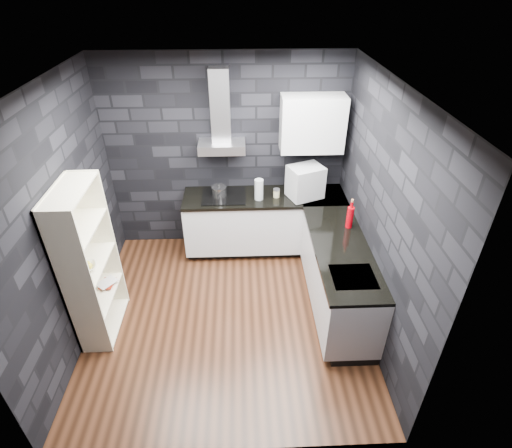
{
  "coord_description": "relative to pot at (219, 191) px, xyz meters",
  "views": [
    {
      "loc": [
        0.19,
        -3.42,
        3.56
      ],
      "look_at": [
        0.35,
        0.45,
        1.0
      ],
      "focal_mm": 28.0,
      "sensor_mm": 36.0,
      "label": 1
    }
  ],
  "objects": [
    {
      "name": "wall_right",
      "position": [
        1.74,
        -1.31,
        0.38
      ],
      "size": [
        0.05,
        3.2,
        2.7
      ],
      "primitive_type": "cube",
      "color": "black",
      "rests_on": "ground"
    },
    {
      "name": "ceiling",
      "position": [
        0.11,
        -1.31,
        1.73
      ],
      "size": [
        3.2,
        3.2,
        0.0
      ],
      "primitive_type": "plane",
      "rotation": [
        3.14,
        0.0,
        0.0
      ],
      "color": "silver"
    },
    {
      "name": "hood_chimney",
      "position": [
        0.06,
        0.19,
        1.1
      ],
      "size": [
        0.24,
        0.2,
        0.9
      ],
      "primitive_type": "cube",
      "color": "silver",
      "rests_on": "hood_body"
    },
    {
      "name": "upper_cabinet",
      "position": [
        1.21,
        0.11,
        0.88
      ],
      "size": [
        0.8,
        0.35,
        0.7
      ],
      "primitive_type": "cube",
      "color": "silver",
      "rests_on": "wall_back"
    },
    {
      "name": "ground",
      "position": [
        0.11,
        -1.31,
        -0.97
      ],
      "size": [
        3.2,
        3.2,
        0.0
      ],
      "primitive_type": "plane",
      "color": "#472616"
    },
    {
      "name": "toekick_back",
      "position": [
        0.61,
        0.03,
        -0.92
      ],
      "size": [
        2.18,
        0.5,
        0.1
      ],
      "primitive_type": "cube",
      "color": "black",
      "rests_on": "ground"
    },
    {
      "name": "wall_left",
      "position": [
        -1.51,
        -1.31,
        0.38
      ],
      "size": [
        0.05,
        3.2,
        2.7
      ],
      "primitive_type": "cube",
      "color": "black",
      "rests_on": "ground"
    },
    {
      "name": "sink_rim",
      "position": [
        1.41,
        -1.71,
        -0.08
      ],
      "size": [
        0.44,
        0.4,
        0.01
      ],
      "primitive_type": "cube",
      "color": "silver",
      "rests_on": "counter_right_top"
    },
    {
      "name": "fruit_bowl",
      "position": [
        -1.31,
        -1.5,
        -0.03
      ],
      "size": [
        0.26,
        0.26,
        0.05
      ],
      "primitive_type": "imported",
      "rotation": [
        0.0,
        0.0,
        0.35
      ],
      "color": "white",
      "rests_on": "bookshelf"
    },
    {
      "name": "cooktop",
      "position": [
        0.06,
        -0.01,
        -0.06
      ],
      "size": [
        0.58,
        0.5,
        0.01
      ],
      "primitive_type": "cube",
      "color": "black",
      "rests_on": "counter_back_top"
    },
    {
      "name": "appliance_garage",
      "position": [
        1.14,
        -0.07,
        0.16
      ],
      "size": [
        0.52,
        0.47,
        0.43
      ],
      "primitive_type": "cube",
      "rotation": [
        0.0,
        0.0,
        0.39
      ],
      "color": "#B0B3B7",
      "rests_on": "counter_back_top"
    },
    {
      "name": "counter_right_top",
      "position": [
        1.4,
        -1.21,
        -0.09
      ],
      "size": [
        0.62,
        1.8,
        0.04
      ],
      "primitive_type": "cube",
      "color": "black",
      "rests_on": "counter_right_cab"
    },
    {
      "name": "book_red",
      "position": [
        -1.33,
        -1.23,
        -0.4
      ],
      "size": [
        0.15,
        0.04,
        0.2
      ],
      "primitive_type": "imported",
      "rotation": [
        0.0,
        0.0,
        -0.11
      ],
      "color": "maroon",
      "rests_on": "bookshelf"
    },
    {
      "name": "book_second",
      "position": [
        -1.32,
        -1.19,
        -0.38
      ],
      "size": [
        0.13,
        0.11,
        0.21
      ],
      "primitive_type": "imported",
      "rotation": [
        0.0,
        0.0,
        -0.68
      ],
      "color": "#B2B2B2",
      "rests_on": "bookshelf"
    },
    {
      "name": "counter_corner_top",
      "position": [
        1.41,
        -0.01,
        -0.09
      ],
      "size": [
        0.62,
        0.62,
        0.04
      ],
      "primitive_type": "cube",
      "color": "black",
      "rests_on": "counter_right_cab"
    },
    {
      "name": "storage_jar",
      "position": [
        0.77,
        -0.05,
        -0.02
      ],
      "size": [
        0.09,
        0.09,
        0.1
      ],
      "primitive_type": "cylinder",
      "rotation": [
        0.0,
        0.0,
        0.09
      ],
      "color": "tan",
      "rests_on": "counter_back_top"
    },
    {
      "name": "toekick_right",
      "position": [
        1.45,
        -1.21,
        -0.92
      ],
      "size": [
        0.5,
        1.78,
        0.1
      ],
      "primitive_type": "cube",
      "color": "black",
      "rests_on": "ground"
    },
    {
      "name": "bookshelf",
      "position": [
        -1.31,
        -1.41,
        -0.07
      ],
      "size": [
        0.53,
        0.86,
        1.8
      ],
      "primitive_type": "cube",
      "rotation": [
        0.0,
        0.0,
        0.25
      ],
      "color": "#EEE7C6",
      "rests_on": "ground"
    },
    {
      "name": "utensil_crock",
      "position": [
        0.97,
        -0.0,
        -0.01
      ],
      "size": [
        0.12,
        0.12,
        0.13
      ],
      "primitive_type": "cylinder",
      "rotation": [
        0.0,
        0.0,
        0.2
      ],
      "color": "silver",
      "rests_on": "counter_back_top"
    },
    {
      "name": "counter_back_cab",
      "position": [
        0.61,
        -0.01,
        -0.49
      ],
      "size": [
        2.2,
        0.6,
        0.76
      ],
      "primitive_type": "cube",
      "color": "silver",
      "rests_on": "ground"
    },
    {
      "name": "glass_vase",
      "position": [
        0.53,
        -0.1,
        0.07
      ],
      "size": [
        0.15,
        0.15,
        0.28
      ],
      "primitive_type": "cylinder",
      "rotation": [
        0.0,
        0.0,
        -0.42
      ],
      "color": "#B4BEC1",
      "rests_on": "counter_back_top"
    },
    {
      "name": "wall_front",
      "position": [
        0.11,
        -2.94,
        0.38
      ],
      "size": [
        3.2,
        0.05,
        2.7
      ],
      "primitive_type": "cube",
      "color": "black",
      "rests_on": "ground"
    },
    {
      "name": "counter_back_top",
      "position": [
        0.61,
        -0.02,
        -0.09
      ],
      "size": [
        2.2,
        0.62,
        0.04
      ],
      "primitive_type": "cube",
      "color": "black",
      "rests_on": "counter_back_cab"
    },
    {
      "name": "counter_right_cab",
      "position": [
        1.41,
        -1.21,
        -0.49
      ],
      "size": [
        0.6,
        1.8,
        0.76
      ],
      "primitive_type": "cube",
      "color": "silver",
      "rests_on": "ground"
    },
    {
      "name": "red_bottle",
      "position": [
        1.57,
        -0.82,
        0.06
      ],
      "size": [
        0.1,
        0.1,
        0.27
      ],
      "primitive_type": "cylinder",
      "rotation": [
        0.0,
        0.0,
        0.29
      ],
      "color": "#AD000A",
      "rests_on": "counter_right_top"
    },
    {
      "name": "pot",
      "position": [
        0.0,
        0.0,
        0.0
      ],
      "size": [
        0.22,
        0.22,
        0.12
      ],
      "primitive_type": "cylinder",
      "rotation": [
        0.0,
        0.0,
        0.12
      ],
      "color": "silver",
      "rests_on": "cooktop"
    },
    {
      "name": "wall_back",
      "position": [
        0.11,
        0.31,
        0.38
      ],
      "size": [
        3.2,
        0.05,
        2.7
      ],
      "primitive_type": "cube",
      "color": "black",
      "rests_on": "ground"
    },
    {
      "name": "hood_body",
      "position": [
        0.06,
        0.12,
        0.59
      ],
      "size": [
        0.6,
        0.34,
        0.12
      ],
      "primitive_type": "cube",
      "color": "silver",
      "rests_on": "wall_back"
    }
  ]
}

